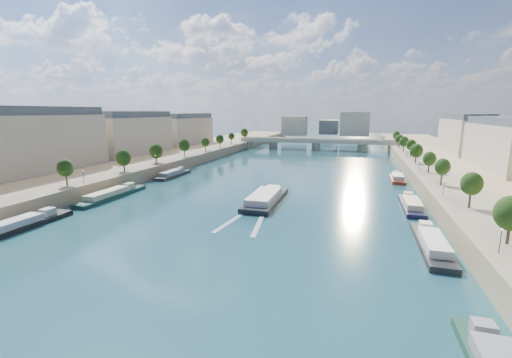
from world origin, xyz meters
The scene contains 16 objects.
ground centered at (0.00, 100.00, 0.00)m, with size 700.00×700.00×0.00m, color #0C3036.
quay_left centered at (-72.00, 100.00, 2.50)m, with size 44.00×520.00×5.00m, color #9E8460.
quay_right centered at (72.00, 100.00, 2.50)m, with size 44.00×520.00×5.00m, color #9E8460.
pave_left centered at (-57.00, 100.00, 5.05)m, with size 14.00×520.00×0.10m, color gray.
pave_right centered at (57.00, 100.00, 5.05)m, with size 14.00×520.00×0.10m, color gray.
trees_left centered at (-55.00, 102.00, 10.48)m, with size 4.80×268.80×8.26m.
trees_right centered at (55.00, 110.00, 10.48)m, with size 4.80×268.80×8.26m.
lamps_left centered at (-52.50, 90.00, 7.78)m, with size 0.36×200.36×4.28m.
lamps_right centered at (52.50, 105.00, 7.78)m, with size 0.36×200.36×4.28m.
buildings_left centered at (-85.00, 112.00, 16.45)m, with size 16.00×226.00×23.20m.
skyline centered at (3.19, 319.52, 14.66)m, with size 79.00×42.00×22.00m.
bridge centered at (0.00, 234.86, 5.08)m, with size 112.00×12.00×8.15m.
tour_barge centered at (3.62, 82.64, 1.13)m, with size 8.91×29.40×3.97m.
wake centered at (3.62, 66.08, 0.02)m, with size 10.76×25.99×0.04m.
moored_barges_left centered at (-45.50, 45.71, 0.84)m, with size 5.00×153.42×3.60m.
moored_barges_right centered at (45.50, 56.37, 0.84)m, with size 5.00×162.24×3.60m.
Camera 1 is at (30.23, -15.35, 27.41)m, focal length 24.00 mm.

